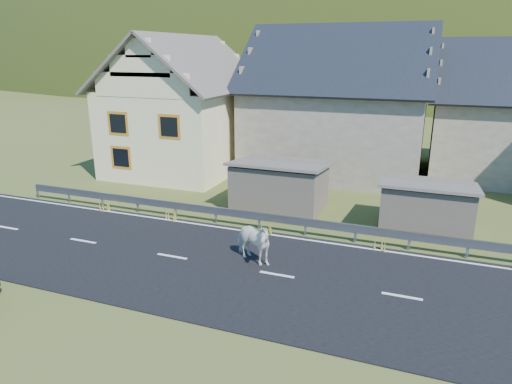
% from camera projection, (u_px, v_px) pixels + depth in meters
% --- Properties ---
extents(ground, '(160.00, 160.00, 0.00)m').
position_uv_depth(ground, '(277.00, 276.00, 15.20)').
color(ground, '#3D4D1A').
rests_on(ground, ground).
extents(road, '(60.00, 7.00, 0.04)m').
position_uv_depth(road, '(277.00, 275.00, 15.20)').
color(road, black).
rests_on(road, ground).
extents(lane_markings, '(60.00, 6.60, 0.01)m').
position_uv_depth(lane_markings, '(277.00, 274.00, 15.19)').
color(lane_markings, silver).
rests_on(lane_markings, road).
extents(guardrail, '(28.10, 0.09, 0.75)m').
position_uv_depth(guardrail, '(306.00, 223.00, 18.33)').
color(guardrail, '#93969B').
rests_on(guardrail, ground).
extents(shed_left, '(4.30, 3.30, 2.40)m').
position_uv_depth(shed_left, '(280.00, 186.00, 21.36)').
color(shed_left, '#6D6051').
rests_on(shed_left, ground).
extents(shed_right, '(3.80, 2.90, 2.20)m').
position_uv_depth(shed_right, '(426.00, 208.00, 18.76)').
color(shed_right, '#6D6051').
rests_on(shed_right, ground).
extents(house_cream, '(7.80, 9.80, 8.30)m').
position_uv_depth(house_cream, '(184.00, 99.00, 28.01)').
color(house_cream, '#F9E4B0').
rests_on(house_cream, ground).
extents(house_stone_a, '(10.80, 9.80, 8.90)m').
position_uv_depth(house_stone_a, '(339.00, 95.00, 27.58)').
color(house_stone_a, '#A39682').
rests_on(house_stone_a, ground).
extents(mountain, '(440.00, 280.00, 260.00)m').
position_uv_depth(mountain, '(430.00, 123.00, 180.34)').
color(mountain, '#273811').
rests_on(mountain, ground).
extents(conifer_patch, '(76.00, 50.00, 28.00)m').
position_uv_depth(conifer_patch, '(214.00, 55.00, 130.28)').
color(conifer_patch, black).
rests_on(conifer_patch, ground).
extents(horse, '(1.53, 2.02, 1.55)m').
position_uv_depth(horse, '(252.00, 241.00, 15.90)').
color(horse, white).
rests_on(horse, road).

